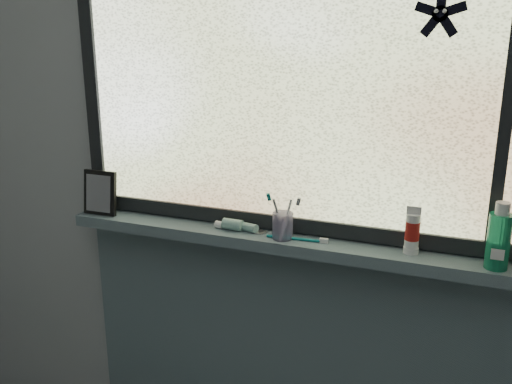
{
  "coord_description": "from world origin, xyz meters",
  "views": [
    {
      "loc": [
        0.51,
        -0.44,
        1.7
      ],
      "look_at": [
        -0.06,
        1.05,
        1.22
      ],
      "focal_mm": 40.0,
      "sensor_mm": 36.0,
      "label": 1
    }
  ],
  "objects_px": {
    "vanity_mirror": "(100,193)",
    "cream_tube": "(413,229)",
    "toothbrush_cup": "(283,226)",
    "mouthwash_bottle": "(499,236)"
  },
  "relations": [
    {
      "from": "vanity_mirror",
      "to": "cream_tube",
      "type": "xyz_separation_m",
      "value": [
        1.11,
        0.03,
        -0.0
      ]
    },
    {
      "from": "toothbrush_cup",
      "to": "mouthwash_bottle",
      "type": "relative_size",
      "value": 0.54
    },
    {
      "from": "vanity_mirror",
      "to": "cream_tube",
      "type": "bearing_deg",
      "value": 0.61
    },
    {
      "from": "toothbrush_cup",
      "to": "vanity_mirror",
      "type": "bearing_deg",
      "value": -179.81
    },
    {
      "from": "vanity_mirror",
      "to": "toothbrush_cup",
      "type": "xyz_separation_m",
      "value": [
        0.7,
        0.0,
        -0.04
      ]
    },
    {
      "from": "mouthwash_bottle",
      "to": "cream_tube",
      "type": "distance_m",
      "value": 0.24
    },
    {
      "from": "vanity_mirror",
      "to": "cream_tube",
      "type": "height_order",
      "value": "vanity_mirror"
    },
    {
      "from": "mouthwash_bottle",
      "to": "cream_tube",
      "type": "xyz_separation_m",
      "value": [
        -0.24,
        0.03,
        -0.02
      ]
    },
    {
      "from": "vanity_mirror",
      "to": "cream_tube",
      "type": "relative_size",
      "value": 1.52
    },
    {
      "from": "vanity_mirror",
      "to": "cream_tube",
      "type": "distance_m",
      "value": 1.11
    }
  ]
}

